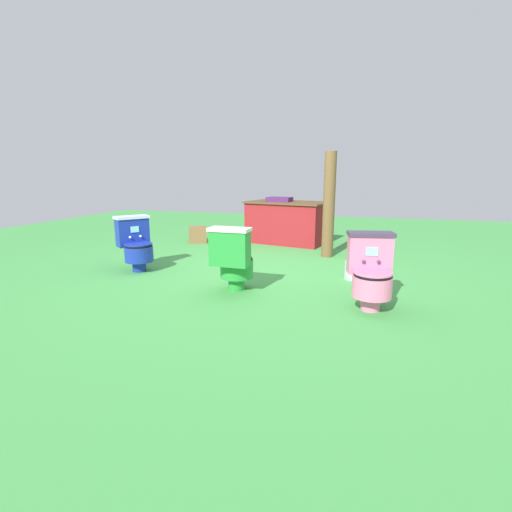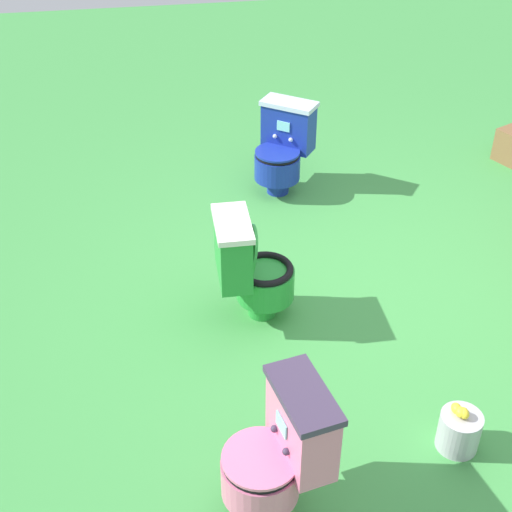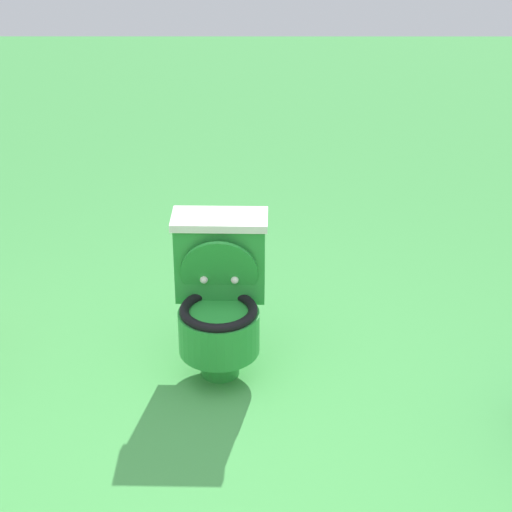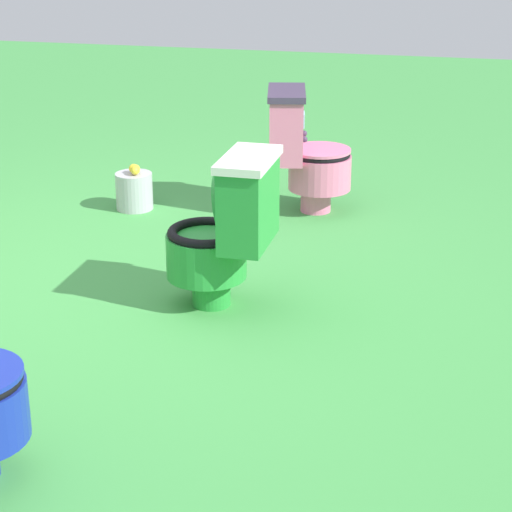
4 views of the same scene
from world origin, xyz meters
TOP-DOWN VIEW (x-y plane):
  - ground at (0.00, 0.00)m, footprint 14.00×14.00m
  - toilet_blue at (-1.61, -0.41)m, footprint 0.63×0.62m
  - toilet_pink at (1.39, -1.04)m, footprint 0.49×0.56m
  - toilet_green at (-0.04, -0.93)m, footprint 0.44×0.50m
  - lemon_bucket at (1.20, -0.04)m, footprint 0.22×0.22m

SIDE VIEW (x-z plane):
  - ground at x=0.00m, z-range 0.00..0.00m
  - lemon_bucket at x=1.20m, z-range -0.02..0.26m
  - toilet_blue at x=-1.61m, z-range 0.01..0.73m
  - toilet_pink at x=1.39m, z-range 0.01..0.73m
  - toilet_green at x=-0.04m, z-range 0.01..0.74m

